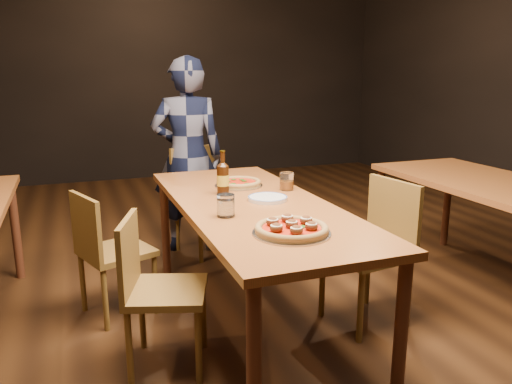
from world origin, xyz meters
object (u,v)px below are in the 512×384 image
object	(u,v)px
chair_main_nw	(167,290)
beer_bottle	(223,179)
pizza_margherita	(239,183)
chair_main_sw	(117,250)
chair_end	(206,199)
amber_glass	(287,181)
pizza_meatball	(292,228)
chair_main_e	(366,251)
water_glass	(226,205)
table_right	(510,197)
diner	(188,156)
plate_stack	(268,198)
table_main	(253,214)

from	to	relation	value
chair_main_nw	beer_bottle	bearing A→B (deg)	-23.96
pizza_margherita	beer_bottle	world-z (taller)	beer_bottle
pizza_margherita	chair_main_sw	bearing A→B (deg)	179.33
chair_end	amber_glass	size ratio (longest dim) A/B	8.29
pizza_meatball	beer_bottle	xyz separation A→B (m)	(-0.08, 0.82, 0.07)
chair_main_sw	chair_main_e	world-z (taller)	chair_main_e
water_glass	chair_main_e	bearing A→B (deg)	1.03
chair_main_sw	beer_bottle	world-z (taller)	beer_bottle
chair_main_e	pizza_meatball	xyz separation A→B (m)	(-0.66, -0.39, 0.33)
table_right	beer_bottle	bearing A→B (deg)	166.44
beer_bottle	chair_main_sw	bearing A→B (deg)	162.95
pizza_meatball	diner	size ratio (longest dim) A/B	0.23
table_right	chair_main_sw	xyz separation A→B (m)	(-2.43, 0.63, -0.27)
table_right	beer_bottle	world-z (taller)	beer_bottle
plate_stack	water_glass	xyz separation A→B (m)	(-0.32, -0.23, 0.05)
chair_main_e	plate_stack	size ratio (longest dim) A/B	3.95
chair_main_sw	water_glass	bearing A→B (deg)	-162.35
pizza_margherita	plate_stack	distance (m)	0.41
table_main	pizza_meatball	bearing A→B (deg)	-92.72
water_glass	amber_glass	bearing A→B (deg)	39.17
table_main	water_glass	world-z (taller)	water_glass
chair_main_sw	chair_end	world-z (taller)	chair_end
chair_main_sw	amber_glass	bearing A→B (deg)	-122.23
chair_end	table_right	bearing A→B (deg)	-61.00
pizza_meatball	pizza_margherita	world-z (taller)	pizza_meatball
chair_main_nw	pizza_margherita	xyz separation A→B (m)	(0.60, 0.67, 0.36)
chair_main_nw	chair_main_e	size ratio (longest dim) A/B	0.92
chair_end	amber_glass	distance (m)	1.16
table_main	amber_glass	bearing A→B (deg)	35.04
table_main	table_right	world-z (taller)	same
chair_main_nw	diner	world-z (taller)	diner
pizza_meatball	plate_stack	world-z (taller)	pizza_meatball
table_main	chair_main_sw	xyz separation A→B (m)	(-0.73, 0.43, -0.27)
table_main	chair_main_e	bearing A→B (deg)	-17.76
diner	chair_main_sw	bearing A→B (deg)	68.56
table_right	chair_main_nw	size ratio (longest dim) A/B	2.44
table_right	pizza_meatball	xyz separation A→B (m)	(-1.73, -0.39, 0.10)
table_main	chair_end	bearing A→B (deg)	87.12
chair_end	beer_bottle	distance (m)	1.14
chair_main_e	diner	bearing A→B (deg)	-165.22
pizza_margherita	plate_stack	bearing A→B (deg)	-84.56
chair_main_sw	beer_bottle	size ratio (longest dim) A/B	3.15
table_right	chair_main_e	bearing A→B (deg)	-179.87
diner	beer_bottle	bearing A→B (deg)	100.37
chair_main_sw	table_right	bearing A→B (deg)	-124.82
chair_main_e	amber_glass	distance (m)	0.64
chair_end	pizza_margherita	distance (m)	0.93
pizza_meatball	chair_main_nw	bearing A→B (deg)	147.07
pizza_margherita	water_glass	world-z (taller)	water_glass
chair_main_e	pizza_meatball	distance (m)	0.83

